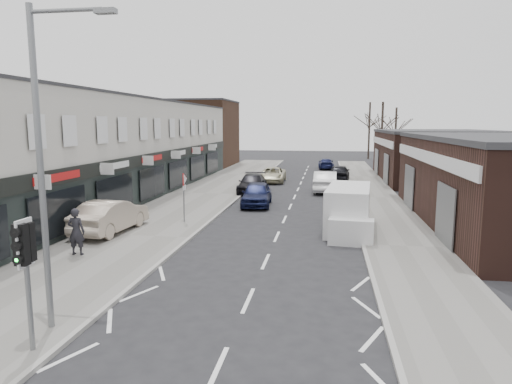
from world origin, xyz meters
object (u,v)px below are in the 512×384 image
at_px(parked_car_right_b, 339,173).
at_px(parked_car_right_c, 326,164).
at_px(traffic_light, 25,254).
at_px(parked_car_right_a, 325,182).
at_px(pedestrian, 76,232).
at_px(warning_sign, 184,183).
at_px(parked_car_left_c, 273,175).
at_px(white_van, 349,210).
at_px(parked_car_left_a, 257,194).
at_px(sedan_on_pavement, 111,216).
at_px(parked_car_left_b, 252,184).
at_px(street_lamp, 46,153).

distance_m(parked_car_right_b, parked_car_right_c, 11.57).
bearing_deg(parked_car_right_b, traffic_light, 81.22).
bearing_deg(parked_car_right_c, parked_car_right_a, 87.58).
distance_m(pedestrian, parked_car_right_b, 28.94).
height_order(traffic_light, parked_car_right_a, traffic_light).
relative_size(warning_sign, parked_car_left_c, 0.56).
relative_size(warning_sign, parked_car_right_c, 0.64).
xyz_separation_m(warning_sign, white_van, (8.56, -0.31, -1.15)).
relative_size(traffic_light, parked_car_right_b, 0.68).
relative_size(warning_sign, parked_car_left_a, 0.60).
bearing_deg(sedan_on_pavement, traffic_light, 112.04).
bearing_deg(traffic_light, parked_car_left_a, 83.79).
height_order(white_van, parked_car_left_c, white_van).
bearing_deg(parked_car_right_c, traffic_light, 79.36).
relative_size(pedestrian, parked_car_left_b, 0.38).
distance_m(sedan_on_pavement, parked_car_right_b, 25.61).
bearing_deg(parked_car_left_b, parked_car_right_a, 10.58).
height_order(parked_car_left_a, parked_car_right_c, parked_car_left_a).
relative_size(parked_car_left_c, parked_car_right_b, 1.06).
relative_size(traffic_light, sedan_on_pavement, 0.64).
xyz_separation_m(parked_car_left_b, parked_car_left_c, (0.79, 6.81, -0.05)).
xyz_separation_m(parked_car_left_a, parked_car_right_b, (5.68, 14.06, 0.01)).
xyz_separation_m(sedan_on_pavement, parked_car_left_a, (5.79, 8.84, -0.14)).
bearing_deg(parked_car_right_a, white_van, 96.26).
xyz_separation_m(warning_sign, parked_car_left_a, (2.95, 6.08, -1.43)).
relative_size(traffic_light, parked_car_left_a, 0.69).
bearing_deg(parked_car_right_b, warning_sign, 71.00).
distance_m(street_lamp, pedestrian, 7.74).
xyz_separation_m(street_lamp, parked_car_left_a, (2.31, 18.88, -3.85)).
relative_size(parked_car_left_a, parked_car_right_c, 1.07).
relative_size(traffic_light, warning_sign, 1.15).
distance_m(traffic_light, white_van, 15.83).
bearing_deg(parked_car_left_b, white_van, -63.21).
distance_m(traffic_light, warning_sign, 14.04).
height_order(sedan_on_pavement, parked_car_left_a, sedan_on_pavement).
bearing_deg(parked_car_right_c, pedestrian, 73.30).
height_order(parked_car_left_a, parked_car_right_b, parked_car_right_b).
bearing_deg(traffic_light, parked_car_right_b, 77.03).
height_order(white_van, parked_car_left_a, white_van).
xyz_separation_m(parked_car_left_a, parked_car_left_c, (-0.40, 12.27, -0.10)).
height_order(traffic_light, parked_car_right_b, traffic_light).
xyz_separation_m(parked_car_left_b, parked_car_right_b, (6.86, 8.60, 0.06)).
height_order(parked_car_left_b, parked_car_right_c, parked_car_left_b).
bearing_deg(sedan_on_pavement, street_lamp, 113.40).
bearing_deg(pedestrian, white_van, -152.09).
height_order(street_lamp, parked_car_left_a, street_lamp).
bearing_deg(street_lamp, parked_car_left_a, 83.02).
distance_m(sedan_on_pavement, parked_car_left_a, 10.57).
bearing_deg(sedan_on_pavement, warning_sign, -131.59).
relative_size(traffic_light, parked_car_left_c, 0.64).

